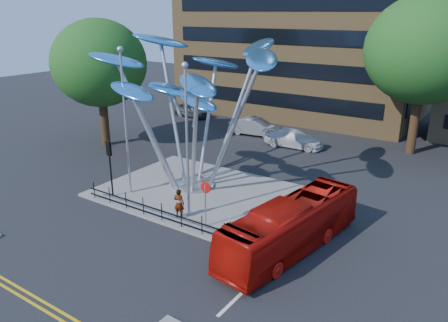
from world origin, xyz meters
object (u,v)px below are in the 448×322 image
Objects in this scene: street_lamp_left at (125,110)px; parked_car_mid at (255,127)px; traffic_light_island at (110,157)px; tree_right at (425,50)px; no_entry_sign_island at (206,196)px; red_bus at (291,226)px; parked_car_left at (192,110)px; street_lamp_right at (187,128)px; parked_car_right at (294,139)px; leaf_sculpture at (191,80)px; tree_left at (99,63)px; pedestrian at (179,203)px.

street_lamp_left is 1.84× the size of parked_car_mid.
tree_right is at bearing 56.31° from traffic_light_island.
no_entry_sign_island is 0.27× the size of red_bus.
no_entry_sign_island is at bearing -107.12° from tree_right.
parked_car_left is at bearing 129.67° from no_entry_sign_island.
parked_car_right is at bearing 93.65° from street_lamp_right.
leaf_sculpture is 2.57× the size of parked_car_right.
traffic_light_island is at bearing -174.81° from street_lamp_right.
no_entry_sign_island reaches higher than parked_car_left.
red_bus is at bearing -2.42° from street_lamp_left.
leaf_sculpture reaches higher than street_lamp_right.
tree_left is 2.32× the size of parked_car_left.
street_lamp_left is at bearing 171.39° from no_entry_sign_island.
parked_car_left is at bearing 179.37° from tree_right.
tree_right reaches higher than parked_car_mid.
street_lamp_left is 1.78× the size of parked_car_right.
pedestrian is 0.33× the size of parked_car_right.
street_lamp_left reaches higher than parked_car_left.
no_entry_sign_island is 0.51× the size of parked_car_mid.
parked_car_mid is at bearing 68.76° from parked_car_right.
street_lamp_left is 0.98× the size of red_bus.
no_entry_sign_island is at bearing -25.07° from tree_left.
tree_right is 24.06m from traffic_light_island.
no_entry_sign_island is at bearing -45.67° from leaf_sculpture.
tree_left is 18.35m from no_entry_sign_island.
no_entry_sign_island is (16.00, -7.48, -4.98)m from tree_left.
tree_left reaches higher than red_bus.
parked_car_right is at bearing -114.64° from parked_car_mid.
parked_car_left is at bearing 127.68° from street_lamp_right.
traffic_light_island is at bearing -39.81° from tree_left.
pedestrian is at bearing -170.82° from parked_car_mid.
parked_car_left is 14.43m from parked_car_right.
street_lamp_right is (5.00, -0.50, -0.26)m from street_lamp_left.
red_bus reaches higher than parked_car_left.
tree_right is 1.46× the size of street_lamp_right.
street_lamp_right is 1.73× the size of parked_car_mid.
tree_left is at bearing 117.28° from parked_car_right.
traffic_light_island reaches higher than red_bus.
tree_left is at bearing -151.39° from tree_right.
parked_car_mid is (-12.98, -2.32, -7.25)m from tree_right.
leaf_sculpture reaches higher than pedestrian.
red_bus is at bearing -129.56° from parked_car_left.
tree_left is 1.24× the size of street_lamp_right.
parked_car_mid is at bearing -169.86° from tree_right.
tree_left is 17.11m from pedestrian.
tree_left is at bearing -175.36° from parked_car_left.
traffic_light_island reaches higher than no_entry_sign_island.
parked_car_left is (-9.86, 18.74, -4.60)m from street_lamp_left.
street_lamp_right is 1.68× the size of parked_car_right.
traffic_light_island reaches higher than parked_car_left.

